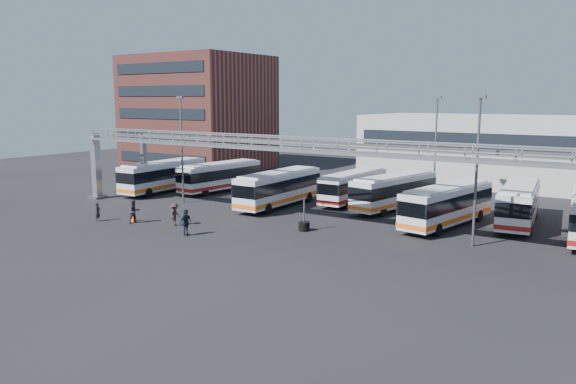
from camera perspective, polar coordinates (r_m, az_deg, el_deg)
The scene contains 21 objects.
ground at distance 39.32m, azimuth -1.82°, elevation -5.22°, with size 140.00×140.00×0.00m, color black.
gantry at distance 43.18m, azimuth 2.66°, elevation 3.52°, with size 51.40×5.15×7.10m.
apartment_building at distance 82.86m, azimuth -9.10°, elevation 7.97°, with size 18.00×15.00×16.00m, color brown.
warehouse at distance 69.96m, azimuth 25.24°, elevation 3.66°, with size 42.00×14.00×8.00m, color #9E9E99.
light_pole_left at distance 54.65m, azimuth -10.74°, elevation 4.84°, with size 0.70×0.35×10.21m.
light_pole_mid at distance 39.52m, azimuth 18.65°, elevation 2.81°, with size 0.70×0.35×10.21m.
light_pole_back at distance 56.14m, azimuth 14.77°, elevation 4.82°, with size 0.70×0.35×10.21m.
bus_0 at distance 61.90m, azimuth -12.55°, elevation 1.69°, with size 3.09×11.10×3.34m.
bus_1 at distance 61.18m, azimuth -6.89°, elevation 1.67°, with size 3.39×10.63×3.17m.
bus_3 at distance 52.14m, azimuth -0.93°, elevation 0.49°, with size 2.68×10.99×3.33m.
bus_4 at distance 54.59m, azimuth 6.68°, elevation 0.66°, with size 2.45×10.02×3.03m.
bus_5 at distance 51.71m, azimuth 10.75°, elevation 0.17°, with size 4.31×10.79×3.20m.
bus_6 at distance 45.77m, azimuth 15.86°, elevation -1.17°, with size 4.28×11.03×3.27m.
bus_7 at distance 48.21m, azimuth 22.41°, elevation -1.00°, with size 3.78×11.00×3.27m.
pedestrian_a at distance 48.69m, azimuth -18.76°, elevation -1.91°, with size 0.58×0.38×1.58m, color black.
pedestrian_b at distance 47.03m, azimuth -15.36°, elevation -1.92°, with size 0.94×0.73×1.93m, color #292331.
pedestrian_c at distance 45.33m, azimuth -11.41°, elevation -2.25°, with size 1.17×0.67×1.82m, color #2E221F.
pedestrian_d at distance 41.91m, azimuth -10.35°, elevation -3.06°, with size 1.16×0.48×1.98m, color black.
cone_left at distance 47.82m, azimuth -15.41°, elevation -2.44°, with size 0.49×0.49×0.78m, color #E43E0C.
cone_right at distance 47.95m, azimuth -15.35°, elevation -2.46°, with size 0.43×0.43×0.68m, color #E43E0C.
tire_stack at distance 42.87m, azimuth 1.65°, elevation -3.41°, with size 0.87×0.87×2.47m.
Camera 1 is at (22.07, -30.98, 9.95)m, focal length 35.00 mm.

